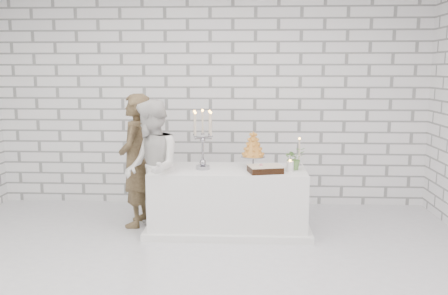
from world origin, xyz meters
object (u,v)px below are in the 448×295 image
candelabra (203,140)px  croquembouche (253,149)px  groom (135,160)px  bride (152,168)px  cake_table (228,200)px

candelabra → croquembouche: 0.61m
groom → bride: bearing=39.4°
candelabra → cake_table: bearing=9.4°
bride → candelabra: bearing=85.0°
groom → croquembouche: (1.43, -0.08, 0.16)m
bride → candelabra: bride is taller
bride → groom: bearing=-160.9°
bride → cake_table: bearing=83.5°
cake_table → groom: groom is taller
cake_table → candelabra: bearing=-170.6°
groom → candelabra: size_ratio=2.31×
cake_table → groom: 1.23m
bride → croquembouche: 1.20m
groom → bride: (0.27, -0.35, -0.02)m
cake_table → candelabra: candelabra is taller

